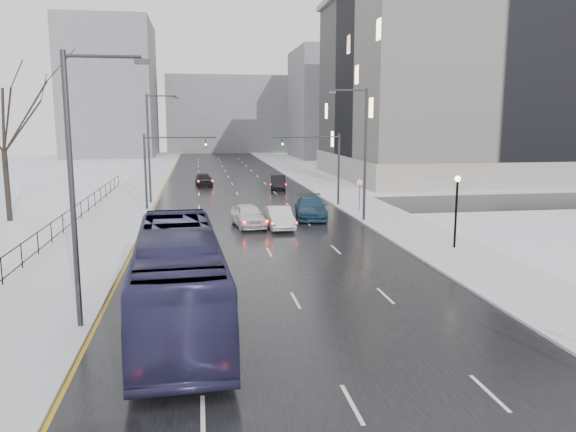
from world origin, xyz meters
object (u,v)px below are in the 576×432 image
mast_signal_right (327,161)px  sedan_right_far (311,208)px  sedan_center_far (204,179)px  sedan_right_distant (278,182)px  streetlight_r_mid (362,148)px  sedan_right_near (279,217)px  no_uturn_sign (360,186)px  streetlight_l_far (151,143)px  sedan_center_near (248,215)px  streetlight_l_near (78,178)px  bus (178,277)px  tree_park_e (10,222)px  mast_signal_left (158,163)px  lamppost_r_mid (457,201)px

mast_signal_right → sedan_right_far: size_ratio=1.14×
sedan_right_far → sedan_center_far: (-8.07, 23.82, -0.07)m
sedan_right_distant → streetlight_r_mid: bearing=-73.6°
sedan_right_near → streetlight_r_mid: bearing=13.7°
no_uturn_sign → streetlight_l_far: bearing=155.3°
sedan_center_near → sedan_right_distant: size_ratio=1.05×
streetlight_l_near → mast_signal_right: (15.49, 28.00, -1.51)m
bus → tree_park_e: bearing=116.4°
streetlight_l_near → mast_signal_right: streetlight_l_near is taller
mast_signal_left → sedan_right_distant: 18.16m
streetlight_r_mid → sedan_center_far: size_ratio=2.26×
mast_signal_right → tree_park_e: bearing=-171.1°
streetlight_l_near → sedan_right_near: 21.27m
tree_park_e → sedan_right_distant: tree_park_e is taller
tree_park_e → streetlight_r_mid: size_ratio=1.35×
mast_signal_left → sedan_center_near: size_ratio=1.33×
mast_signal_left → streetlight_l_far: bearing=101.9°
streetlight_l_near → sedan_right_distant: (12.95, 41.12, -4.81)m
lamppost_r_mid → sedan_right_distant: bearing=101.3°
mast_signal_left → sedan_center_near: mast_signal_left is taller
streetlight_l_far → sedan_center_near: streetlight_l_far is taller
sedan_right_far → sedan_center_far: size_ratio=1.29×
sedan_right_near → streetlight_l_near: bearing=-119.5°
bus → sedan_center_near: bearing=74.7°
tree_park_e → bus: (13.40, -24.06, 1.85)m
tree_park_e → no_uturn_sign: (27.40, 0.00, 2.30)m
sedan_right_near → sedan_center_far: 28.00m
sedan_center_near → sedan_right_far: size_ratio=0.85×
streetlight_l_far → sedan_center_far: size_ratio=2.26×
sedan_center_far → sedan_right_distant: bearing=-35.1°
sedan_right_near → sedan_center_near: bearing=155.2°
streetlight_l_far → sedan_right_far: 16.96m
sedan_center_near → no_uturn_sign: bearing=18.6°
mast_signal_left → bus: size_ratio=0.50×
sedan_right_near → lamppost_r_mid: bearing=-42.6°
mast_signal_left → sedan_right_far: mast_signal_left is taller
streetlight_l_far → sedan_right_distant: 16.55m
lamppost_r_mid → sedan_right_near: 12.66m
tree_park_e → sedan_right_far: size_ratio=2.36×
sedan_right_near → sedan_right_far: 4.81m
sedan_right_far → streetlight_r_mid: bearing=-22.7°
sedan_right_near → sedan_right_far: sedan_right_far is taller
no_uturn_sign → sedan_right_distant: 17.75m
streetlight_l_near → mast_signal_left: (0.84, 28.00, -1.51)m
mast_signal_right → bus: (-12.13, -28.05, -2.25)m
bus → sedan_right_far: 24.01m
sedan_right_far → sedan_right_distant: (0.10, 19.14, -0.06)m
streetlight_l_near → sedan_center_far: size_ratio=2.26×
streetlight_r_mid → mast_signal_left: (-15.49, 8.00, -1.51)m
sedan_right_distant → sedan_center_far: bearing=157.5°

